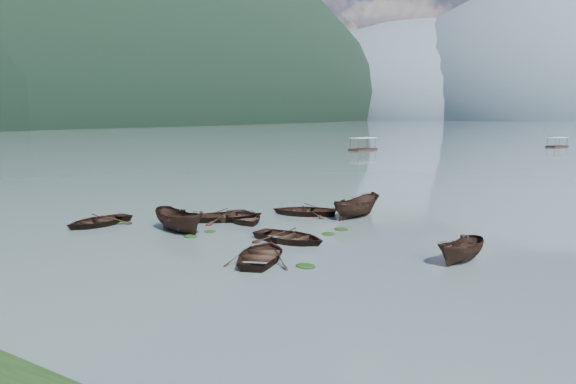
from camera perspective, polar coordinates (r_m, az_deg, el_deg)
The scene contains 22 objects.
ground_plane at distance 28.16m, azimuth -12.91°, elevation -7.16°, with size 2400.00×2400.00×0.00m, color #506064.
haze_mtn_a at distance 960.76m, azimuth 14.61°, elevation 7.87°, with size 520.00×520.00×280.00m, color #475666.
haze_mtn_b at distance 922.73m, azimuth 26.67°, elevation 7.22°, with size 520.00×520.00×340.00m, color #475666.
rowboat_0 at distance 37.73m, azimuth -20.33°, elevation -3.48°, with size 3.37×4.72×0.98m, color black.
rowboat_1 at distance 37.22m, azimuth -6.66°, elevation -3.15°, with size 3.54×4.95×1.03m, color black.
rowboat_2 at distance 33.99m, azimuth -11.90°, elevation -4.41°, with size 1.79×4.77×1.84m, color black.
rowboat_3 at distance 27.15m, azimuth -2.87°, elevation -7.54°, with size 3.39×4.75×0.98m, color black.
rowboat_4 at distance 30.87m, azimuth 0.16°, elevation -5.54°, with size 3.36×4.71×0.98m, color black.
rowboat_5 at distance 28.19m, azimuth 18.66°, elevation -7.38°, with size 1.43×3.81×1.47m, color black.
rowboat_6 at distance 36.79m, azimuth -4.97°, elevation -3.26°, with size 3.44×4.82×1.00m, color black.
rowboat_7 at distance 39.13m, azimuth 1.82°, elevation -2.52°, with size 3.48×4.87×1.01m, color black.
rowboat_8 at distance 38.44m, azimuth 7.60°, elevation -2.79°, with size 1.80×4.79×1.85m, color black.
weed_clump_0 at distance 33.94m, azimuth -10.85°, elevation -4.40°, with size 1.02×0.84×0.22m, color black.
weed_clump_1 at distance 32.60m, azimuth -10.77°, elevation -4.93°, with size 0.92×0.73×0.20m, color black.
weed_clump_2 at distance 27.30m, azimuth -2.13°, elevation -7.44°, with size 1.20×0.96×0.26m, color black.
weed_clump_3 at distance 32.79m, azimuth 4.51°, elevation -4.73°, with size 0.88×0.75×0.20m, color black.
weed_clump_4 at distance 25.92m, azimuth 1.98°, elevation -8.32°, with size 1.04×0.82×0.22m, color black.
weed_clump_5 at distance 37.91m, azimuth -18.34°, elevation -3.32°, with size 1.06×0.86×0.22m, color black.
weed_clump_6 at distance 33.79m, azimuth -8.66°, elevation -4.40°, with size 0.82×0.68×0.17m, color black.
weed_clump_7 at distance 34.17m, azimuth 5.94°, elevation -4.20°, with size 0.97×0.77×0.21m, color black.
pontoon_left at distance 111.10m, azimuth 8.32°, elevation 4.61°, with size 2.78×6.67×2.56m, color black, non-canonical shape.
pontoon_centre at distance 136.37m, azimuth 27.70°, elevation 4.44°, with size 2.37×5.70×2.18m, color black, non-canonical shape.
Camera 1 is at (19.07, -19.30, 7.54)m, focal length 32.00 mm.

